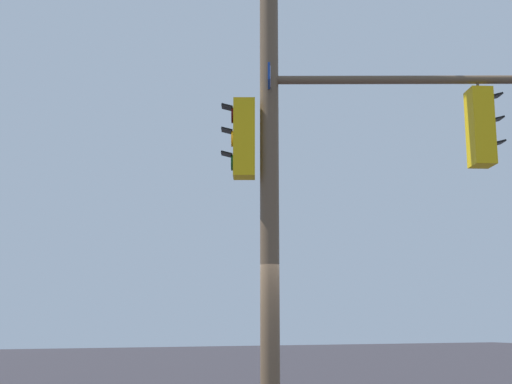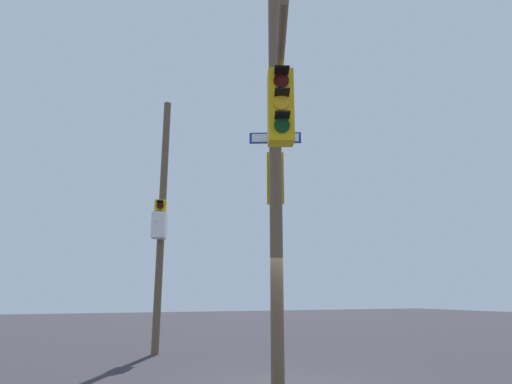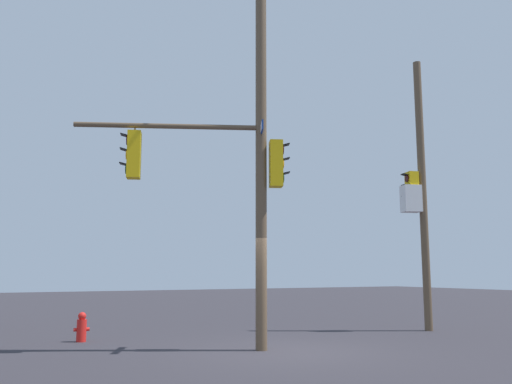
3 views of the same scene
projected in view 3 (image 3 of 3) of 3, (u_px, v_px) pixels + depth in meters
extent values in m
plane|color=#2E2B31|center=(285.00, 352.00, 11.74)|extent=(80.00, 80.00, 0.00)
cylinder|color=brown|center=(261.00, 134.00, 12.72)|extent=(0.26, 0.26, 9.94)
cylinder|color=brown|center=(169.00, 126.00, 12.58)|extent=(4.02, 1.86, 0.12)
cube|color=gold|center=(134.00, 155.00, 12.41)|extent=(0.41, 0.44, 1.10)
cylinder|color=#2F0403|center=(127.00, 140.00, 12.44)|extent=(0.10, 0.22, 0.22)
cube|color=black|center=(124.00, 135.00, 12.45)|extent=(0.22, 0.25, 0.06)
cylinder|color=#F2A814|center=(127.00, 155.00, 12.39)|extent=(0.10, 0.22, 0.22)
cube|color=black|center=(124.00, 149.00, 12.40)|extent=(0.22, 0.25, 0.06)
cylinder|color=black|center=(126.00, 169.00, 12.34)|extent=(0.10, 0.22, 0.22)
cube|color=black|center=(123.00, 164.00, 12.35)|extent=(0.22, 0.25, 0.06)
cylinder|color=brown|center=(135.00, 129.00, 12.51)|extent=(0.04, 0.04, 0.15)
cube|color=gold|center=(276.00, 164.00, 12.64)|extent=(0.42, 0.45, 1.10)
cylinder|color=#2F0403|center=(283.00, 150.00, 12.70)|extent=(0.11, 0.21, 0.22)
cube|color=black|center=(286.00, 145.00, 12.73)|extent=(0.23, 0.26, 0.06)
cylinder|color=#F2A814|center=(283.00, 164.00, 12.65)|extent=(0.11, 0.21, 0.22)
cube|color=black|center=(286.00, 159.00, 12.68)|extent=(0.23, 0.26, 0.06)
cylinder|color=black|center=(283.00, 178.00, 12.60)|extent=(0.11, 0.21, 0.22)
cube|color=black|center=(286.00, 173.00, 12.63)|extent=(0.23, 0.26, 0.06)
cube|color=navy|center=(261.00, 130.00, 12.73)|extent=(0.49, 1.01, 0.24)
cube|color=white|center=(260.00, 130.00, 12.73)|extent=(0.43, 0.91, 0.18)
cylinder|color=brown|center=(423.00, 192.00, 16.59)|extent=(0.24, 0.24, 8.37)
cube|color=white|center=(411.00, 199.00, 16.50)|extent=(0.66, 0.59, 0.82)
cube|color=gold|center=(412.00, 190.00, 16.55)|extent=(0.39, 0.43, 1.10)
cylinder|color=#2F0403|center=(407.00, 179.00, 16.57)|extent=(0.09, 0.22, 0.22)
cube|color=black|center=(404.00, 175.00, 16.57)|extent=(0.21, 0.25, 0.06)
cylinder|color=#F2A814|center=(407.00, 189.00, 16.52)|extent=(0.09, 0.22, 0.22)
cube|color=black|center=(405.00, 186.00, 16.52)|extent=(0.21, 0.25, 0.06)
cylinder|color=black|center=(408.00, 200.00, 16.47)|extent=(0.09, 0.22, 0.22)
cube|color=black|center=(405.00, 196.00, 16.47)|extent=(0.21, 0.25, 0.06)
cylinder|color=red|center=(81.00, 331.00, 13.49)|extent=(0.24, 0.24, 0.55)
sphere|color=red|center=(82.00, 316.00, 13.54)|extent=(0.20, 0.20, 0.20)
cylinder|color=red|center=(76.00, 330.00, 13.43)|extent=(0.10, 0.09, 0.09)
cylinder|color=red|center=(87.00, 329.00, 13.56)|extent=(0.10, 0.09, 0.09)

